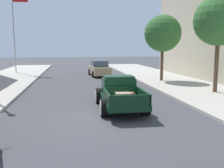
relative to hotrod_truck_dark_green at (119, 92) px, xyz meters
name	(u,v)px	position (x,y,z in m)	size (l,w,h in m)	color
ground_plane	(103,117)	(-1.03, -1.60, -0.75)	(140.00, 140.00, 0.00)	#3D3D42
hotrod_truck_dark_green	(119,92)	(0.00, 0.00, 0.00)	(2.27, 4.98, 1.58)	black
car_background_tan	(99,69)	(0.58, 14.06, 0.01)	(2.11, 4.42, 1.65)	tan
flagpole	(16,22)	(-8.38, 17.98, 5.02)	(1.74, 0.16, 9.16)	#B2B2B7
street_tree_nearest	(219,21)	(6.74, 2.47, 3.85)	(3.10, 3.10, 6.03)	brown
street_tree_second	(163,34)	(5.41, 8.52, 3.40)	(3.12, 3.12, 5.58)	brown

